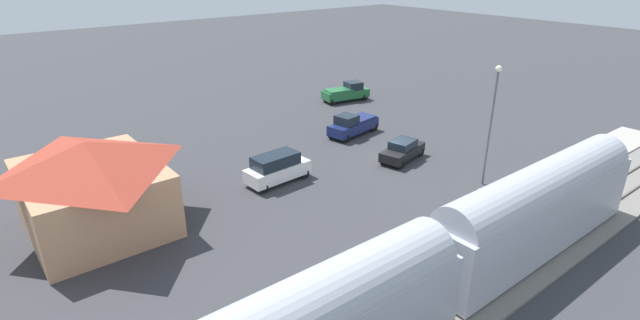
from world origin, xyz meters
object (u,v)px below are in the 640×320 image
at_px(pickup_navy, 353,125).
at_px(station_building, 92,184).
at_px(light_pole_near_platform, 492,113).
at_px(pedestrian_on_platform, 479,199).
at_px(sedan_black, 402,150).
at_px(suv_white, 277,168).
at_px(pedestrian_waiting_far, 557,165).
at_px(pickup_green, 346,92).

bearing_deg(pickup_navy, station_building, 96.48).
bearing_deg(station_building, light_pole_near_platform, -115.13).
distance_m(pedestrian_on_platform, sedan_black, 9.97).
distance_m(suv_white, light_pole_near_platform, 15.75).
height_order(sedan_black, light_pole_near_platform, light_pole_near_platform).
bearing_deg(pedestrian_waiting_far, light_pole_near_platform, 57.48).
distance_m(station_building, sedan_black, 23.12).
bearing_deg(pickup_green, suv_white, 125.71).
bearing_deg(sedan_black, station_building, 79.03).
bearing_deg(pedestrian_on_platform, suv_white, 30.27).
height_order(pickup_green, pickup_navy, same).
relative_size(pedestrian_on_platform, pickup_green, 0.30).
height_order(pedestrian_waiting_far, sedan_black, pedestrian_waiting_far).
bearing_deg(light_pole_near_platform, pickup_green, -16.61).
bearing_deg(suv_white, sedan_black, -105.46).
relative_size(station_building, pedestrian_waiting_far, 5.73).
xyz_separation_m(station_building, suv_white, (-1.51, -12.22, -1.77)).
relative_size(pedestrian_waiting_far, pickup_green, 0.30).
bearing_deg(station_building, pedestrian_on_platform, -125.45).
relative_size(sedan_black, light_pole_near_platform, 0.55).
distance_m(pickup_green, sedan_black, 18.11).
relative_size(station_building, suv_white, 1.96).
bearing_deg(light_pole_near_platform, pedestrian_on_platform, 120.28).
distance_m(pedestrian_waiting_far, light_pole_near_platform, 6.93).
bearing_deg(station_building, pickup_green, -68.99).
relative_size(pedestrian_on_platform, sedan_black, 0.36).
xyz_separation_m(pickup_green, sedan_black, (-16.19, 8.12, -0.15)).
distance_m(pedestrian_on_platform, suv_white, 14.25).
xyz_separation_m(station_building, pedestrian_on_platform, (-13.81, -19.40, -1.64)).
xyz_separation_m(pedestrian_waiting_far, pickup_navy, (16.85, 5.08, -0.25)).
distance_m(station_building, pedestrian_waiting_far, 31.93).
height_order(pedestrian_waiting_far, suv_white, suv_white).
height_order(suv_white, light_pole_near_platform, light_pole_near_platform).
bearing_deg(suv_white, pickup_navy, -69.66).
bearing_deg(sedan_black, pedestrian_on_platform, 161.19).
relative_size(station_building, sedan_black, 2.04).
distance_m(station_building, pedestrian_on_platform, 23.87).
height_order(pedestrian_waiting_far, light_pole_near_platform, light_pole_near_platform).
height_order(pedestrian_on_platform, suv_white, suv_white).
bearing_deg(station_building, sedan_black, -100.97).
bearing_deg(pickup_green, pedestrian_waiting_far, 175.21).
height_order(pedestrian_on_platform, sedan_black, pedestrian_on_platform).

